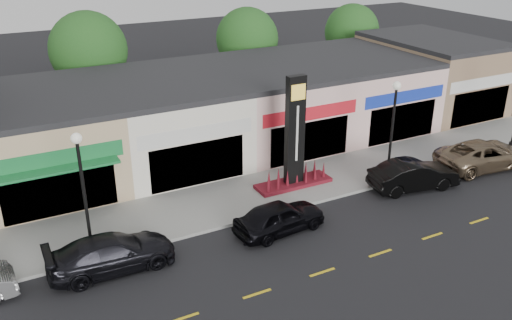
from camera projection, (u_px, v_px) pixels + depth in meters
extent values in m
plane|color=black|center=(285.00, 238.00, 24.43)|extent=(120.00, 120.00, 0.00)
cube|color=gray|center=(242.00, 197.00, 27.93)|extent=(52.00, 4.30, 0.15)
cube|color=gray|center=(263.00, 216.00, 26.10)|extent=(52.00, 0.20, 0.15)
cube|color=tan|center=(42.00, 141.00, 29.24)|extent=(7.00, 10.00, 4.50)
cube|color=#262628|center=(35.00, 98.00, 28.28)|extent=(7.00, 10.00, 0.30)
cube|color=black|center=(60.00, 192.00, 25.56)|extent=(5.25, 0.10, 2.40)
cube|color=#1A7638|center=(55.00, 159.00, 24.88)|extent=(6.30, 0.12, 0.80)
cube|color=#1A7638|center=(58.00, 170.00, 24.68)|extent=(5.60, 0.90, 0.12)
cube|color=silver|center=(166.00, 121.00, 32.22)|extent=(7.00, 10.00, 4.50)
cube|color=#262628|center=(163.00, 82.00, 31.27)|extent=(7.00, 10.00, 0.30)
cube|color=black|center=(198.00, 164.00, 28.55)|extent=(5.25, 0.10, 2.40)
cube|color=silver|center=(196.00, 133.00, 27.87)|extent=(6.30, 0.12, 0.80)
cube|color=beige|center=(269.00, 104.00, 35.21)|extent=(7.00, 10.00, 4.50)
cube|color=#262628|center=(269.00, 68.00, 34.25)|extent=(7.00, 10.00, 0.30)
cube|color=black|center=(310.00, 141.00, 31.53)|extent=(5.25, 0.10, 2.40)
cube|color=red|center=(311.00, 113.00, 30.85)|extent=(6.30, 0.12, 0.80)
cube|color=beige|center=(355.00, 90.00, 38.19)|extent=(7.00, 10.00, 4.50)
cube|color=#262628|center=(358.00, 56.00, 37.23)|extent=(7.00, 10.00, 0.30)
cube|color=black|center=(402.00, 122.00, 34.51)|extent=(5.25, 0.10, 2.40)
cube|color=#1A35B8|center=(405.00, 97.00, 33.84)|extent=(6.30, 0.12, 0.80)
cube|color=#86644E|center=(430.00, 75.00, 41.08)|extent=(7.00, 10.00, 5.00)
cube|color=#262628|center=(434.00, 40.00, 40.02)|extent=(7.00, 10.00, 0.30)
cube|color=black|center=(480.00, 107.00, 37.50)|extent=(5.25, 0.10, 2.40)
cube|color=silver|center=(484.00, 83.00, 36.82)|extent=(6.30, 0.12, 0.80)
cylinder|color=#382619|center=(95.00, 102.00, 37.92)|extent=(0.36, 0.36, 3.15)
sphere|color=#1D561A|center=(88.00, 50.00, 36.46)|extent=(5.20, 5.20, 5.20)
cylinder|color=#382619|center=(247.00, 82.00, 43.07)|extent=(0.36, 0.36, 2.97)
sphere|color=#1D561A|center=(247.00, 39.00, 41.71)|extent=(4.80, 4.80, 4.80)
cylinder|color=#382619|center=(349.00, 69.00, 47.37)|extent=(0.36, 0.36, 2.80)
sphere|color=#1D561A|center=(352.00, 31.00, 46.08)|extent=(4.60, 4.60, 4.60)
cylinder|color=black|center=(92.00, 250.00, 22.93)|extent=(0.32, 0.32, 0.30)
cylinder|color=black|center=(85.00, 198.00, 21.93)|extent=(0.14, 0.14, 5.00)
sphere|color=silver|center=(76.00, 138.00, 20.89)|extent=(0.44, 0.44, 0.44)
cylinder|color=black|center=(387.00, 176.00, 29.75)|extent=(0.32, 0.32, 0.30)
cylinder|color=black|center=(392.00, 133.00, 28.75)|extent=(0.14, 0.14, 5.00)
sphere|color=silver|center=(397.00, 86.00, 27.71)|extent=(0.44, 0.44, 0.44)
cylinder|color=black|center=(511.00, 144.00, 34.01)|extent=(0.32, 0.32, 0.30)
cube|color=#5B0F1B|center=(293.00, 183.00, 29.02)|extent=(4.20, 1.30, 0.20)
cube|color=black|center=(295.00, 132.00, 27.86)|extent=(1.00, 0.40, 6.00)
cube|color=yellow|center=(298.00, 92.00, 26.80)|extent=(0.80, 0.05, 0.80)
cube|color=silver|center=(297.00, 134.00, 27.68)|extent=(0.12, 0.04, 3.00)
imported|color=black|center=(112.00, 253.00, 21.93)|extent=(2.12, 5.15, 1.49)
imported|color=black|center=(280.00, 217.00, 24.66)|extent=(2.14, 4.51, 1.49)
imported|color=black|center=(414.00, 175.00, 28.68)|extent=(2.47, 5.00, 1.58)
imported|color=#7E6A50|center=(484.00, 154.00, 31.23)|extent=(3.26, 5.98, 1.59)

